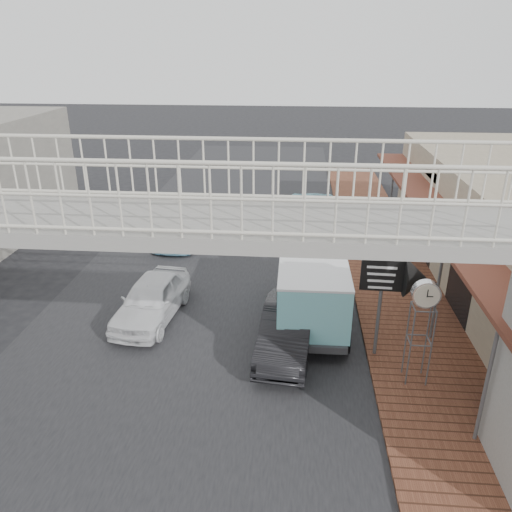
% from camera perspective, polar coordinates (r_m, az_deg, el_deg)
% --- Properties ---
extents(ground, '(120.00, 120.00, 0.00)m').
position_cam_1_polar(ground, '(14.31, -8.04, -10.40)').
color(ground, black).
rests_on(ground, ground).
extents(road_strip, '(10.00, 60.00, 0.01)m').
position_cam_1_polar(road_strip, '(14.30, -8.04, -10.38)').
color(road_strip, black).
rests_on(road_strip, ground).
extents(sidewalk, '(3.00, 40.00, 0.10)m').
position_cam_1_polar(sidewalk, '(16.92, 16.41, -5.35)').
color(sidewalk, brown).
rests_on(sidewalk, ground).
extents(footbridge, '(16.40, 2.40, 6.34)m').
position_cam_1_polar(footbridge, '(9.39, -14.32, -7.45)').
color(footbridge, gray).
rests_on(footbridge, ground).
extents(white_hatchback, '(1.94, 3.96, 1.30)m').
position_cam_1_polar(white_hatchback, '(15.64, -11.84, -4.82)').
color(white_hatchback, white).
rests_on(white_hatchback, ground).
extents(dark_sedan, '(1.70, 3.97, 1.27)m').
position_cam_1_polar(dark_sedan, '(13.84, 3.56, -8.32)').
color(dark_sedan, black).
rests_on(dark_sedan, ground).
extents(angkot_curb, '(2.29, 4.69, 1.28)m').
position_cam_1_polar(angkot_curb, '(24.30, 6.59, 5.67)').
color(angkot_curb, '#6FB2C1').
rests_on(angkot_curb, ground).
extents(angkot_far, '(1.98, 4.49, 1.28)m').
position_cam_1_polar(angkot_far, '(21.79, -8.36, 3.52)').
color(angkot_far, '#6598B0').
rests_on(angkot_far, ground).
extents(angkot_van, '(2.06, 4.42, 2.16)m').
position_cam_1_polar(angkot_van, '(14.75, 6.45, -3.07)').
color(angkot_van, black).
rests_on(angkot_van, ground).
extents(motorcycle_near, '(1.84, 1.05, 0.92)m').
position_cam_1_polar(motorcycle_near, '(20.94, 10.95, 2.28)').
color(motorcycle_near, black).
rests_on(motorcycle_near, sidewalk).
extents(motorcycle_far, '(1.54, 0.67, 0.90)m').
position_cam_1_polar(motorcycle_far, '(23.68, 10.30, 4.75)').
color(motorcycle_far, black).
rests_on(motorcycle_far, sidewalk).
extents(street_clock, '(0.66, 0.53, 2.72)m').
position_cam_1_polar(street_clock, '(12.32, 18.76, -4.66)').
color(street_clock, '#59595B').
rests_on(street_clock, sidewalk).
extents(arrow_sign, '(1.66, 1.05, 2.85)m').
position_cam_1_polar(arrow_sign, '(13.14, 17.32, -2.46)').
color(arrow_sign, '#59595B').
rests_on(arrow_sign, sidewalk).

